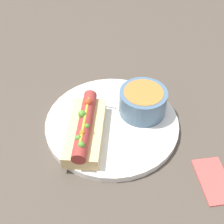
# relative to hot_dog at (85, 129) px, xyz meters

# --- Properties ---
(ground_plane) EXTENTS (4.00, 4.00, 0.00)m
(ground_plane) POSITION_rel_hot_dog_xyz_m (-0.02, 0.07, -0.04)
(ground_plane) COLOR #4C4238
(dinner_plate) EXTENTS (0.30, 0.30, 0.02)m
(dinner_plate) POSITION_rel_hot_dog_xyz_m (-0.02, 0.07, -0.03)
(dinner_plate) COLOR white
(dinner_plate) RESTS_ON ground_plane
(hot_dog) EXTENTS (0.19, 0.15, 0.06)m
(hot_dog) POSITION_rel_hot_dog_xyz_m (0.00, 0.00, 0.00)
(hot_dog) COLOR #E5C17F
(hot_dog) RESTS_ON dinner_plate
(soup_bowl) EXTENTS (0.11, 0.11, 0.06)m
(soup_bowl) POSITION_rel_hot_dog_xyz_m (-0.01, 0.14, 0.01)
(soup_bowl) COLOR slate
(soup_bowl) RESTS_ON dinner_plate
(spoon) EXTENTS (0.10, 0.12, 0.01)m
(spoon) POSITION_rel_hot_dog_xyz_m (-0.05, 0.09, -0.02)
(spoon) COLOR #B7B7BC
(spoon) RESTS_ON dinner_plate
(napkin) EXTENTS (0.12, 0.08, 0.01)m
(napkin) POSITION_rel_hot_dog_xyz_m (0.20, 0.19, -0.04)
(napkin) COLOR #E04C47
(napkin) RESTS_ON ground_plane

